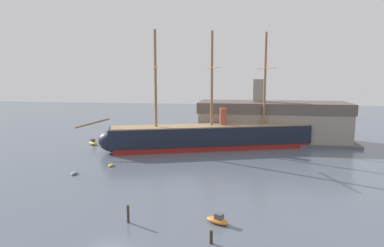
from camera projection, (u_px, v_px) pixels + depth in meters
name	position (u px, v px, depth m)	size (l,w,h in m)	color
tall_ship	(211.00, 136.00, 91.12)	(61.74, 25.81, 30.80)	maroon
motorboat_foreground_right	(218.00, 220.00, 45.14)	(3.57, 2.78, 1.39)	orange
dinghy_mid_left	(74.00, 173.00, 67.73)	(0.94, 2.15, 0.51)	gray
dinghy_alongside_bow	(111.00, 165.00, 73.66)	(1.07, 2.14, 0.49)	gold
motorboat_far_left	(93.00, 143.00, 96.86)	(4.04, 3.90, 1.67)	gold
dinghy_distant_centre	(201.00, 142.00, 99.20)	(2.44, 1.22, 0.56)	#B22D28
mooring_piling_nearest	(128.00, 214.00, 45.33)	(0.36, 0.36, 2.40)	#423323
mooring_piling_left_pair	(211.00, 237.00, 39.69)	(0.38, 0.38, 1.59)	#382B1E
dockside_warehouse_right	(272.00, 122.00, 100.90)	(46.24, 17.69, 18.40)	#565659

